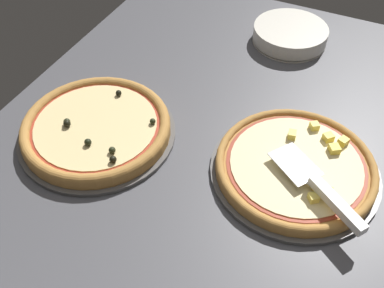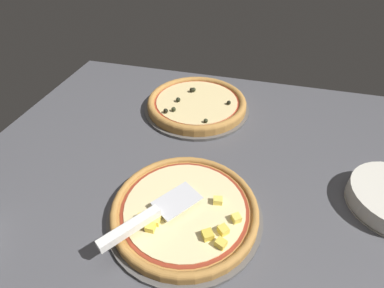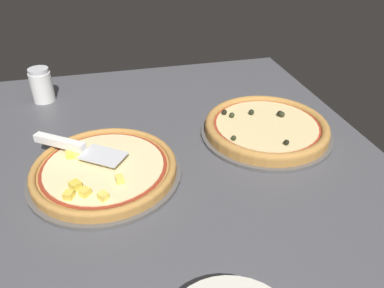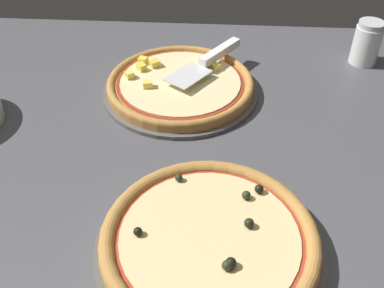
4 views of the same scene
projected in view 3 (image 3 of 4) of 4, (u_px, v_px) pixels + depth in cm
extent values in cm
cube|color=#4C4C51|center=(177.00, 175.00, 94.39)|extent=(137.30, 110.56, 3.60)
cylinder|color=#565451|center=(105.00, 174.00, 91.09)|extent=(37.04, 37.04, 1.00)
cylinder|color=#B77F3D|center=(105.00, 170.00, 90.34)|extent=(34.81, 34.81, 1.74)
torus|color=#B77F3D|center=(104.00, 167.00, 89.86)|extent=(34.81, 34.81, 1.81)
cylinder|color=maroon|center=(104.00, 166.00, 89.82)|extent=(30.26, 30.26, 0.15)
cylinder|color=beige|center=(104.00, 166.00, 89.75)|extent=(28.55, 28.55, 0.40)
cube|color=yellow|center=(75.00, 185.00, 82.29)|extent=(3.09, 3.07, 1.55)
cube|color=#F9E05B|center=(79.00, 148.00, 94.67)|extent=(2.60, 2.59, 1.55)
cube|color=#F9E05B|center=(103.00, 196.00, 79.18)|extent=(2.60, 2.61, 1.55)
cube|color=#F4D64C|center=(69.00, 195.00, 79.51)|extent=(2.67, 2.55, 1.55)
cube|color=#F9E05B|center=(120.00, 179.00, 83.98)|extent=(2.44, 2.09, 1.55)
cube|color=#F4D64C|center=(85.00, 192.00, 80.27)|extent=(2.84, 2.84, 1.55)
cube|color=#F9E05B|center=(79.00, 155.00, 92.07)|extent=(1.87, 2.33, 1.55)
cube|color=yellow|center=(70.00, 155.00, 92.13)|extent=(2.04, 1.94, 1.55)
cylinder|color=#565451|center=(266.00, 133.00, 107.22)|extent=(37.12, 37.12, 1.00)
cylinder|color=#B77F3D|center=(266.00, 128.00, 106.36)|extent=(34.89, 34.89, 2.14)
torus|color=#B77F3D|center=(267.00, 125.00, 105.78)|extent=(34.89, 34.89, 2.50)
cylinder|color=#A33823|center=(267.00, 125.00, 105.74)|extent=(30.33, 30.33, 0.15)
cylinder|color=beige|center=(267.00, 124.00, 105.67)|extent=(28.61, 28.61, 0.40)
sphere|color=#282D19|center=(282.00, 114.00, 108.53)|extent=(1.58, 1.58, 1.58)
sphere|color=black|center=(251.00, 112.00, 109.69)|extent=(1.61, 1.61, 1.61)
sphere|color=#282D19|center=(234.00, 138.00, 97.97)|extent=(1.37, 1.37, 1.37)
sphere|color=black|center=(224.00, 112.00, 109.74)|extent=(1.57, 1.57, 1.57)
sphere|color=black|center=(280.00, 114.00, 108.86)|extent=(1.69, 1.69, 1.69)
sphere|color=black|center=(286.00, 142.00, 96.14)|extent=(1.43, 1.43, 1.43)
sphere|color=#282D19|center=(232.00, 115.00, 108.26)|extent=(1.53, 1.53, 1.53)
cube|color=silver|center=(103.00, 155.00, 90.24)|extent=(11.57, 12.46, 0.24)
cube|color=white|center=(60.00, 142.00, 93.59)|extent=(10.17, 13.11, 2.00)
cylinder|color=white|center=(42.00, 87.00, 123.15)|extent=(7.02, 7.02, 9.89)
cylinder|color=silver|center=(38.00, 71.00, 120.07)|extent=(6.46, 6.46, 1.40)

